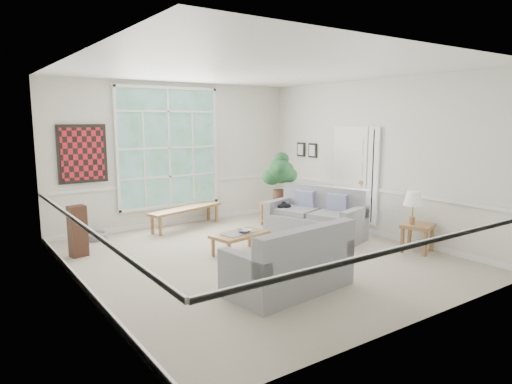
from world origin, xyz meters
TOP-DOWN VIEW (x-y plane):
  - floor at (0.00, 0.00)m, footprint 5.50×6.00m
  - ceiling at (0.00, 0.00)m, footprint 5.50×6.00m
  - wall_back at (0.00, 3.00)m, footprint 5.50×0.02m
  - wall_front at (0.00, -3.00)m, footprint 5.50×0.02m
  - wall_left at (-2.75, 0.00)m, footprint 0.02×6.00m
  - wall_right at (2.75, 0.00)m, footprint 0.02×6.00m
  - window_back at (-0.20, 2.96)m, footprint 2.30×0.08m
  - entry_door at (2.71, 0.60)m, footprint 0.08×0.90m
  - door_sidelight at (2.71, -0.03)m, footprint 0.08×0.26m
  - wall_art at (-1.95, 2.95)m, footprint 0.90×0.06m
  - wall_frame_near at (2.71, 1.75)m, footprint 0.04×0.26m
  - wall_frame_far at (2.71, 2.15)m, footprint 0.04×0.26m
  - loveseat_right at (1.59, 0.38)m, footprint 1.44×1.98m
  - loveseat_front at (-0.50, -1.41)m, footprint 1.76×1.04m
  - coffee_table at (-0.14, 0.34)m, footprint 1.03×0.68m
  - pewter_bowl at (-0.06, 0.32)m, footprint 0.38×0.38m
  - window_bench at (-0.04, 2.56)m, footprint 1.80×0.84m
  - end_table at (1.58, 1.61)m, footprint 0.54×0.54m
  - houseplant at (1.65, 1.54)m, footprint 0.67×0.67m
  - side_table at (2.40, -1.30)m, footprint 0.60×0.60m
  - table_lamp at (2.32, -1.24)m, footprint 0.45×0.45m
  - pet_bed at (-1.87, 2.65)m, footprint 0.57×0.57m
  - floor_speaker at (-2.40, 1.74)m, footprint 0.30×0.25m
  - cat at (1.29, 0.94)m, footprint 0.32×0.25m

SIDE VIEW (x-z plane):
  - floor at x=0.00m, z-range -0.01..0.00m
  - pet_bed at x=-1.87m, z-range 0.00..0.13m
  - coffee_table at x=-0.14m, z-range 0.00..0.36m
  - window_bench at x=-0.04m, z-range 0.00..0.41m
  - side_table at x=2.40m, z-range 0.00..0.48m
  - end_table at x=1.58m, z-range 0.00..0.51m
  - pewter_bowl at x=-0.06m, z-range 0.36..0.42m
  - floor_speaker at x=-2.40m, z-range 0.00..0.85m
  - loveseat_front at x=-0.50m, z-range 0.00..0.91m
  - loveseat_right at x=1.59m, z-range 0.00..0.96m
  - cat at x=1.29m, z-range 0.49..0.63m
  - table_lamp at x=2.32m, z-range 0.48..1.05m
  - houseplant at x=1.65m, z-range 0.51..1.57m
  - entry_door at x=2.71m, z-range 0.00..2.10m
  - door_sidelight at x=2.71m, z-range 0.20..2.10m
  - wall_back at x=0.00m, z-range 0.00..3.00m
  - wall_front at x=0.00m, z-range 0.00..3.00m
  - wall_left at x=-2.75m, z-range 0.00..3.00m
  - wall_right at x=2.75m, z-range 0.00..3.00m
  - wall_frame_near at x=2.71m, z-range 1.39..1.71m
  - wall_frame_far at x=2.71m, z-range 1.39..1.71m
  - wall_art at x=-1.95m, z-range 1.05..2.15m
  - window_back at x=-0.20m, z-range 0.45..2.85m
  - ceiling at x=0.00m, z-range 2.99..3.01m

